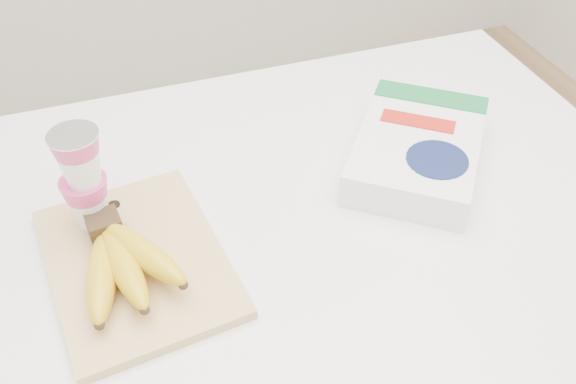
# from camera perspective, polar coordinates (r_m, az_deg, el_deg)

# --- Properties ---
(room) EXTENTS (4.00, 4.00, 4.00)m
(room) POSITION_cam_1_polar(r_m,az_deg,el_deg) (0.80, -2.04, 16.66)
(room) COLOR tan
(room) RESTS_ON ground
(cutting_board) EXTENTS (0.28, 0.36, 0.02)m
(cutting_board) POSITION_cam_1_polar(r_m,az_deg,el_deg) (0.97, -13.32, -6.05)
(cutting_board) COLOR #DCB979
(cutting_board) RESTS_ON table
(bananas) EXTENTS (0.16, 0.21, 0.07)m
(bananas) POSITION_cam_1_polar(r_m,az_deg,el_deg) (0.93, -14.57, -6.01)
(bananas) COLOR #382816
(bananas) RESTS_ON cutting_board
(yogurt_stack) EXTENTS (0.08, 0.07, 0.17)m
(yogurt_stack) POSITION_cam_1_polar(r_m,az_deg,el_deg) (0.97, -17.79, 1.28)
(yogurt_stack) COLOR white
(yogurt_stack) RESTS_ON cutting_board
(cereal_box) EXTENTS (0.34, 0.36, 0.07)m
(cereal_box) POSITION_cam_1_polar(r_m,az_deg,el_deg) (1.12, 11.47, 3.74)
(cereal_box) COLOR white
(cereal_box) RESTS_ON table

